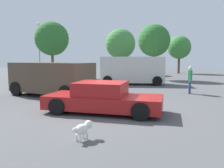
# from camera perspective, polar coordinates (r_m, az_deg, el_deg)

# --- Properties ---
(ground_plane) EXTENTS (80.00, 80.00, 0.00)m
(ground_plane) POSITION_cam_1_polar(r_m,az_deg,el_deg) (8.94, -0.65, -7.11)
(ground_plane) COLOR #515154
(sedan_foreground) EXTENTS (4.65, 2.19, 1.20)m
(sedan_foreground) POSITION_cam_1_polar(r_m,az_deg,el_deg) (8.77, -2.36, -3.67)
(sedan_foreground) COLOR maroon
(sedan_foreground) RESTS_ON ground_plane
(dog) EXTENTS (0.45, 0.59, 0.47)m
(dog) POSITION_cam_1_polar(r_m,az_deg,el_deg) (5.95, -7.31, -11.14)
(dog) COLOR white
(dog) RESTS_ON ground_plane
(van_white) EXTENTS (5.22, 2.46, 2.26)m
(van_white) POSITION_cam_1_polar(r_m,az_deg,el_deg) (18.58, 5.22, 3.70)
(van_white) COLOR silver
(van_white) RESTS_ON ground_plane
(suv_dark) EXTENTS (5.18, 3.36, 1.88)m
(suv_dark) POSITION_cam_1_polar(r_m,az_deg,el_deg) (13.03, -15.30, 1.54)
(suv_dark) COLOR #4C3D2D
(suv_dark) RESTS_ON ground_plane
(pedestrian) EXTENTS (0.29, 0.57, 1.65)m
(pedestrian) POSITION_cam_1_polar(r_m,az_deg,el_deg) (14.22, 19.23, 1.59)
(pedestrian) COLOR navy
(pedestrian) RESTS_ON ground_plane
(light_post_near) EXTENTS (0.44, 0.44, 7.02)m
(light_post_near) POSITION_cam_1_polar(r_m,az_deg,el_deg) (32.80, -18.08, 10.66)
(light_post_near) COLOR gray
(light_post_near) RESTS_ON ground_plane
(tree_back_left) EXTENTS (3.77, 3.77, 6.23)m
(tree_back_left) POSITION_cam_1_polar(r_m,az_deg,el_deg) (26.45, -15.05, 11.05)
(tree_back_left) COLOR brown
(tree_back_left) RESTS_ON ground_plane
(tree_back_center) EXTENTS (4.08, 4.08, 6.18)m
(tree_back_center) POSITION_cam_1_polar(r_m,az_deg,el_deg) (31.15, 2.16, 10.15)
(tree_back_center) COLOR brown
(tree_back_center) RESTS_ON ground_plane
(tree_back_right) EXTENTS (3.23, 3.23, 5.55)m
(tree_back_right) POSITION_cam_1_polar(r_m,az_deg,el_deg) (23.34, 10.66, 10.77)
(tree_back_right) COLOR brown
(tree_back_right) RESTS_ON ground_plane
(tree_far_right) EXTENTS (3.29, 3.29, 5.39)m
(tree_far_right) POSITION_cam_1_polar(r_m,az_deg,el_deg) (33.97, 16.76, 8.89)
(tree_far_right) COLOR brown
(tree_far_right) RESTS_ON ground_plane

